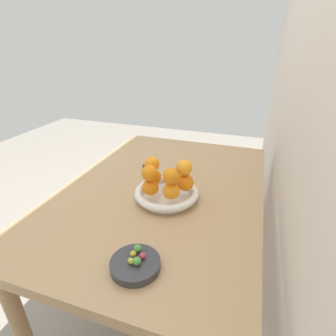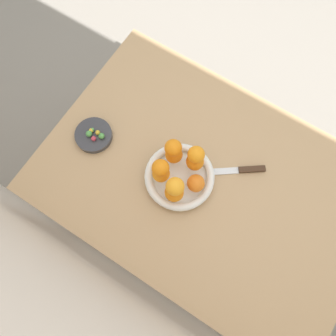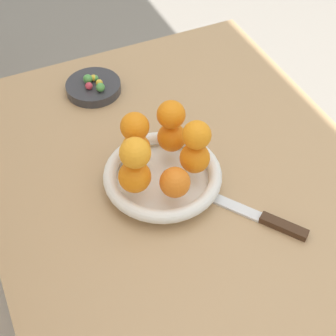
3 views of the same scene
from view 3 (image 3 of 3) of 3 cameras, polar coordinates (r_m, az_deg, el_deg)
The scene contains 19 objects.
dining_table at distance 1.06m, azimuth 3.26°, elevation -7.09°, with size 1.10×0.76×0.74m.
fruit_bowl at distance 1.00m, azimuth -0.61°, elevation -0.96°, with size 0.23×0.23×0.04m.
candy_dish at distance 1.23m, azimuth -8.26°, elevation 8.85°, with size 0.13×0.13×0.02m, color #333338.
orange_0 at distance 1.01m, azimuth 0.21°, elevation 3.37°, with size 0.06×0.06×0.06m, color orange.
orange_1 at distance 0.99m, azimuth -3.58°, elevation 2.19°, with size 0.06×0.06×0.06m, color orange.
orange_2 at distance 0.94m, azimuth -3.71°, elevation -0.94°, with size 0.06×0.06×0.06m, color orange.
orange_3 at distance 0.93m, azimuth 0.78°, elevation -1.60°, with size 0.06×0.06×0.06m, color orange.
orange_4 at distance 0.97m, azimuth 2.99°, elevation 1.12°, with size 0.06×0.06×0.06m, color orange.
orange_5 at distance 0.94m, azimuth 3.20°, elevation 3.67°, with size 0.05×0.05×0.05m, color orange.
orange_6 at distance 0.97m, azimuth 0.18°, elevation 5.89°, with size 0.06×0.06×0.06m, color orange.
orange_7 at distance 0.90m, azimuth -3.67°, elevation 1.68°, with size 0.06×0.06×0.06m, color orange.
orange_8 at distance 0.95m, azimuth -3.71°, elevation 4.60°, with size 0.05×0.05×0.05m, color orange.
candy_ball_0 at distance 1.23m, azimuth -8.25°, elevation 9.85°, with size 0.02×0.02×0.02m, color gold.
candy_ball_1 at distance 1.21m, azimuth -7.63°, elevation 9.34°, with size 0.02×0.02×0.02m, color gold.
candy_ball_2 at distance 1.23m, azimuth -8.05°, elevation 9.84°, with size 0.01×0.01×0.01m, color #4C9947.
candy_ball_3 at distance 1.21m, azimuth -8.76°, elevation 8.98°, with size 0.02×0.02×0.02m, color #C6384C.
candy_ball_4 at distance 1.20m, azimuth -7.51°, elevation 8.86°, with size 0.02×0.02×0.02m, color #4C9947.
candy_ball_5 at distance 1.22m, azimuth -8.88°, elevation 9.73°, with size 0.02×0.02×0.02m, color #4C9947.
knife at distance 0.98m, azimuth 9.37°, elevation -5.03°, with size 0.22×0.17×0.01m.
Camera 3 is at (-0.53, 0.31, 1.51)m, focal length 55.00 mm.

